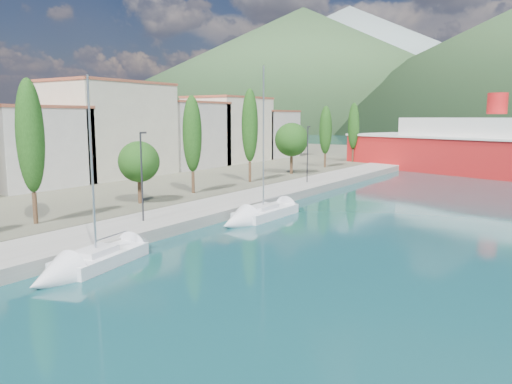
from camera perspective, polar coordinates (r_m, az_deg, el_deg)
The scene contains 8 objects.
ground at distance 131.34m, azimuth 26.22°, elevation 4.28°, with size 1400.00×1400.00×0.00m, color #124145.
quay at distance 44.44m, azimuth -1.27°, elevation -1.07°, with size 5.00×88.00×0.80m, color gray.
land_strip at distance 78.25m, azimuth -20.49°, elevation 2.54°, with size 70.00×148.00×0.70m, color #565644.
town_buildings at distance 67.07m, azimuth -12.39°, elevation 6.44°, with size 9.20×69.20×11.30m.
tree_row at distance 53.22m, azimuth -1.98°, elevation 6.26°, with size 4.21×66.13×10.21m.
lamp_posts at distance 35.20m, azimuth -11.83°, elevation 2.26°, with size 0.15×46.49×6.06m.
sailboat_near at distance 26.93m, azimuth -19.83°, elevation -8.24°, with size 3.53×7.81×10.83m.
sailboat_mid at distance 37.78m, azimuth -0.58°, elevation -2.94°, with size 2.43×8.77×12.57m.
Camera 1 is at (15.74, -10.15, 7.86)m, focal length 35.00 mm.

